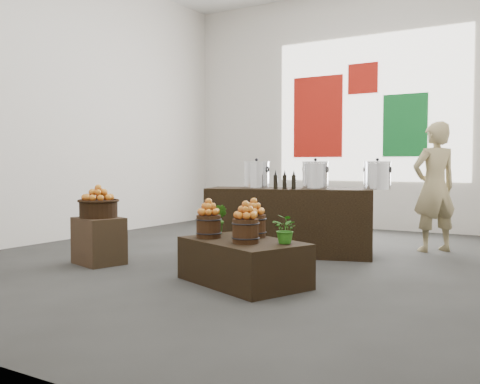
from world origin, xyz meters
The scene contains 24 objects.
ground centered at (0.00, 0.00, 0.00)m, with size 7.00×7.00×0.00m, color #343432.
back_wall centered at (0.00, 3.50, 2.00)m, with size 6.00×0.04×4.00m, color silver.
back_opening centered at (0.30, 3.48, 2.00)m, with size 3.20×0.02×2.40m, color white.
deco_red_left centered at (-0.60, 3.47, 1.90)m, with size 0.90×0.04×1.40m, color #B1170D.
deco_green_right centered at (0.90, 3.47, 1.70)m, with size 0.70×0.04×1.00m, color #106927.
deco_red_upper centered at (0.20, 3.47, 2.50)m, with size 0.50×0.04×0.50m, color #B1170D.
crate centered at (-1.21, -1.10, 0.25)m, with size 0.50×0.41×0.50m, color #4C3323.
wicker_basket centered at (-1.21, -1.10, 0.60)m, with size 0.40×0.40×0.18m, color black.
apples_in_basket centered at (-1.21, -1.10, 0.77)m, with size 0.31×0.31×0.17m, color maroon, non-canonical shape.
display_table centered at (0.62, -1.12, 0.20)m, with size 1.14×0.70×0.39m, color black.
apple_bucket_front_left centered at (0.26, -1.15, 0.50)m, with size 0.23×0.23×0.21m, color #38200F.
apples_in_bucket_front_left centered at (0.26, -1.15, 0.68)m, with size 0.17×0.17×0.15m, color maroon, non-canonical shape.
apple_bucket_front_right centered at (0.72, -1.26, 0.50)m, with size 0.23×0.23×0.21m, color #38200F.
apples_in_bucket_front_right centered at (0.72, -1.26, 0.68)m, with size 0.17×0.17×0.15m, color maroon, non-canonical shape.
apple_bucket_rear centered at (0.59, -0.89, 0.50)m, with size 0.23×0.23×0.21m, color #38200F.
apples_in_bucket_rear centered at (0.59, -0.89, 0.68)m, with size 0.17×0.17×0.15m, color maroon, non-canonical shape.
herb_garnish_right centered at (1.04, -1.11, 0.52)m, with size 0.23×0.20×0.25m, color #266A16.
herb_garnish_left centered at (0.19, -0.88, 0.54)m, with size 0.16×0.13×0.29m, color #266A16.
counter centered at (0.29, 0.50, 0.40)m, with size 1.94×0.62×0.79m, color black.
stock_pot_left centered at (-0.09, 0.38, 0.94)m, with size 0.30×0.30×0.30m, color silver.
stock_pot_center centered at (0.58, 0.59, 0.94)m, with size 0.30×0.30×0.30m, color silver.
stock_pot_right centered at (1.25, 0.81, 0.94)m, with size 0.30×0.30×0.30m, color silver.
oil_cruets centered at (0.35, 0.32, 0.90)m, with size 0.21×0.05×0.22m, color black, non-canonical shape.
shopper centered at (1.73, 1.62, 0.80)m, with size 0.58×0.38×1.60m, color #9C8C60.
Camera 1 is at (3.06, -5.24, 1.08)m, focal length 40.00 mm.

